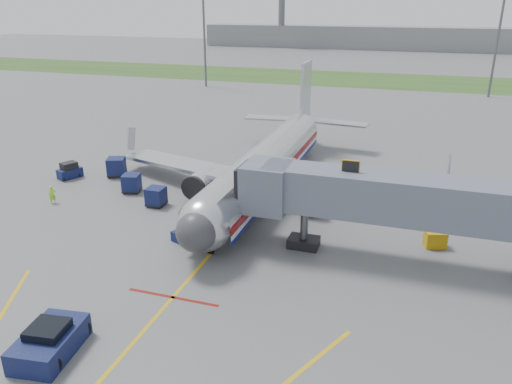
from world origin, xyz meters
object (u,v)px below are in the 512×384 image
(airliner, at_px, (266,164))
(pushback_tug, at_px, (50,342))
(baggage_tug, at_px, (70,171))
(belt_loader, at_px, (192,231))
(ramp_worker, at_px, (52,195))

(airliner, bearing_deg, pushback_tug, -97.82)
(baggage_tug, xyz_separation_m, belt_loader, (17.42, -8.41, -0.27))
(airliner, bearing_deg, ramp_worker, -152.19)
(ramp_worker, bearing_deg, airliner, -18.08)
(pushback_tug, bearing_deg, ramp_worker, 128.70)
(baggage_tug, bearing_deg, ramp_worker, -64.74)
(baggage_tug, bearing_deg, airliner, 8.03)
(pushback_tug, xyz_separation_m, belt_loader, (1.05, 14.56, -0.25))
(pushback_tug, relative_size, belt_loader, 1.13)
(pushback_tug, bearing_deg, baggage_tug, 125.48)
(airliner, distance_m, ramp_worker, 19.31)
(pushback_tug, xyz_separation_m, baggage_tug, (-16.37, 22.97, 0.02))
(belt_loader, distance_m, ramp_worker, 14.69)
(belt_loader, xyz_separation_m, ramp_worker, (-14.52, 2.25, 0.34))
(belt_loader, relative_size, ramp_worker, 2.41)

